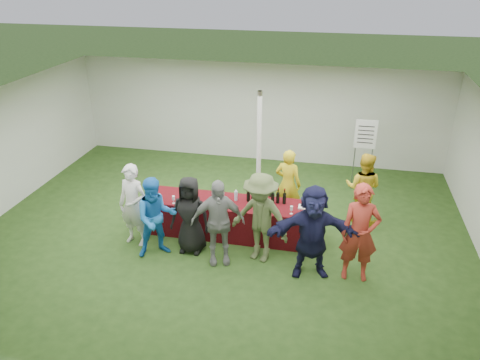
% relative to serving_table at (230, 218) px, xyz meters
% --- Properties ---
extents(ground, '(60.00, 60.00, 0.00)m').
position_rel_serving_table_xyz_m(ground, '(-0.16, 0.09, -0.38)').
color(ground, '#284719').
rests_on(ground, ground).
extents(tent, '(10.00, 10.00, 10.00)m').
position_rel_serving_table_xyz_m(tent, '(0.34, 1.29, 0.98)').
color(tent, white).
rests_on(tent, ground).
extents(serving_table, '(3.60, 0.80, 0.75)m').
position_rel_serving_table_xyz_m(serving_table, '(0.00, 0.00, 0.00)').
color(serving_table, '#5C0C12').
rests_on(serving_table, ground).
extents(wine_bottles, '(0.79, 0.13, 0.32)m').
position_rel_serving_table_xyz_m(wine_bottles, '(0.70, 0.14, 0.50)').
color(wine_bottles, black).
rests_on(wine_bottles, serving_table).
extents(wine_glasses, '(2.71, 0.13, 0.16)m').
position_rel_serving_table_xyz_m(wine_glasses, '(-0.53, -0.27, 0.49)').
color(wine_glasses, silver).
rests_on(wine_glasses, serving_table).
extents(water_bottle, '(0.07, 0.07, 0.23)m').
position_rel_serving_table_xyz_m(water_bottle, '(0.10, 0.08, 0.48)').
color(water_bottle, silver).
rests_on(water_bottle, serving_table).
extents(bar_towel, '(0.25, 0.18, 0.03)m').
position_rel_serving_table_xyz_m(bar_towel, '(1.49, 0.05, 0.39)').
color(bar_towel, white).
rests_on(bar_towel, serving_table).
extents(dump_bucket, '(0.24, 0.24, 0.18)m').
position_rel_serving_table_xyz_m(dump_bucket, '(1.66, -0.22, 0.46)').
color(dump_bucket, slate).
rests_on(dump_bucket, serving_table).
extents(wine_list_sign, '(0.50, 0.03, 1.80)m').
position_rel_serving_table_xyz_m(wine_list_sign, '(2.64, 2.64, 0.94)').
color(wine_list_sign, slate).
rests_on(wine_list_sign, ground).
extents(staff_pourer, '(0.65, 0.50, 1.58)m').
position_rel_serving_table_xyz_m(staff_pourer, '(1.04, 0.97, 0.41)').
color(staff_pourer, gold).
rests_on(staff_pourer, ground).
extents(staff_back, '(0.88, 0.75, 1.57)m').
position_rel_serving_table_xyz_m(staff_back, '(2.62, 1.12, 0.41)').
color(staff_back, gold).
rests_on(staff_back, ground).
extents(customer_0, '(0.68, 0.51, 1.68)m').
position_rel_serving_table_xyz_m(customer_0, '(-1.77, -0.70, 0.46)').
color(customer_0, silver).
rests_on(customer_0, ground).
extents(customer_1, '(0.97, 0.91, 1.59)m').
position_rel_serving_table_xyz_m(customer_1, '(-1.19, -0.99, 0.42)').
color(customer_1, blue).
rests_on(customer_1, ground).
extents(customer_2, '(0.76, 0.50, 1.55)m').
position_rel_serving_table_xyz_m(customer_2, '(-0.61, -0.73, 0.40)').
color(customer_2, black).
rests_on(customer_2, ground).
extents(customer_3, '(1.06, 0.69, 1.68)m').
position_rel_serving_table_xyz_m(customer_3, '(-0.00, -0.99, 0.46)').
color(customer_3, gray).
rests_on(customer_3, ground).
extents(customer_4, '(1.29, 0.98, 1.76)m').
position_rel_serving_table_xyz_m(customer_4, '(0.74, -0.75, 0.51)').
color(customer_4, '#4D5A32').
rests_on(customer_4, ground).
extents(customer_5, '(1.69, 0.84, 1.75)m').
position_rel_serving_table_xyz_m(customer_5, '(1.71, -1.01, 0.50)').
color(customer_5, '#161738').
rests_on(customer_5, ground).
extents(customer_6, '(0.69, 0.48, 1.82)m').
position_rel_serving_table_xyz_m(customer_6, '(2.50, -0.95, 0.53)').
color(customer_6, '#A22D21').
rests_on(customer_6, ground).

